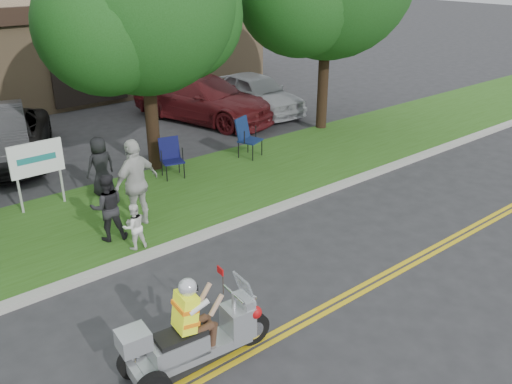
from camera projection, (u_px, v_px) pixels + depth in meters
ground at (324, 287)px, 10.16m from camera, size 120.00×120.00×0.00m
centerline_near at (347, 301)px, 9.75m from camera, size 60.00×0.10×0.01m
centerline_far at (341, 297)px, 9.86m from camera, size 60.00×0.10×0.01m
curb at (228, 226)px, 12.30m from camera, size 60.00×0.25×0.12m
grass_verge at (178, 196)px, 13.83m from camera, size 60.00×4.00×0.10m
commercial_building at (50, 45)px, 23.96m from camera, size 18.00×8.20×4.00m
tree_mid at (144, 9)px, 13.81m from camera, size 5.88×4.80×7.05m
business_sign at (37, 162)px, 12.66m from camera, size 1.25×0.06×1.75m
trike_scooter at (193, 338)px, 7.96m from camera, size 2.45×0.85×1.60m
lawn_chair_a at (171, 155)px, 14.73m from camera, size 0.68×0.70×1.07m
lawn_chair_b at (246, 135)px, 16.16m from camera, size 0.80×0.82×1.18m
spectator_adult_mid at (108, 207)px, 11.38m from camera, size 0.86×0.76×1.49m
spectator_adult_right at (136, 183)px, 11.88m from camera, size 1.27×0.76×2.02m
spectator_chair_b at (101, 166)px, 13.58m from camera, size 0.76×0.52×1.49m
child_right at (134, 226)px, 11.11m from camera, size 0.52×0.42×1.00m
parked_car_mid at (6, 139)px, 16.05m from camera, size 4.01×5.48×1.38m
parked_car_right at (203, 98)px, 19.98m from camera, size 3.90×6.10×1.65m
parked_car_far_right at (256, 93)px, 20.98m from camera, size 1.87×4.49×1.52m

